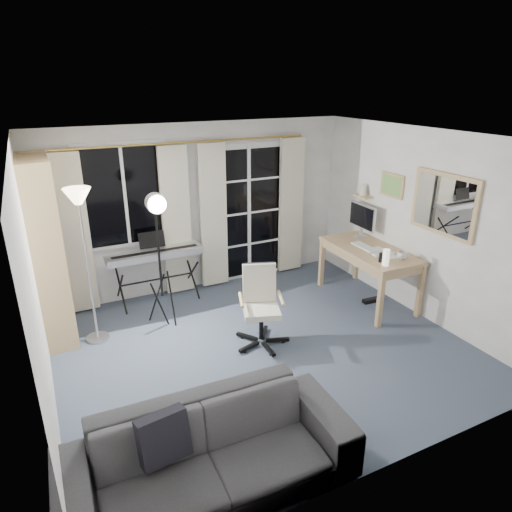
{
  "coord_description": "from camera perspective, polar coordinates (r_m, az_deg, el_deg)",
  "views": [
    {
      "loc": [
        -2.11,
        -4.07,
        2.94
      ],
      "look_at": [
        0.08,
        0.35,
        1.02
      ],
      "focal_mm": 32.0,
      "sensor_mm": 36.0,
      "label": 1
    }
  ],
  "objects": [
    {
      "name": "floor",
      "position": [
        5.45,
        0.88,
        -11.49
      ],
      "size": [
        4.5,
        4.0,
        0.02
      ],
      "primitive_type": "cube",
      "color": "#3D4659",
      "rests_on": "ground"
    },
    {
      "name": "window",
      "position": [
        6.3,
        -16.12,
        7.24
      ],
      "size": [
        1.2,
        0.08,
        1.4
      ],
      "color": "white",
      "rests_on": "floor"
    },
    {
      "name": "french_door",
      "position": [
        6.95,
        -1.01,
        5.3
      ],
      "size": [
        1.32,
        0.09,
        2.11
      ],
      "color": "white",
      "rests_on": "floor"
    },
    {
      "name": "curtains",
      "position": [
        6.53,
        -7.73,
        4.68
      ],
      "size": [
        3.6,
        0.07,
        2.13
      ],
      "color": "gold",
      "rests_on": "floor"
    },
    {
      "name": "bookshelf",
      "position": [
        5.8,
        -24.98,
        -0.06
      ],
      "size": [
        0.35,
        1.01,
        2.16
      ],
      "rotation": [
        0.0,
        0.0,
        0.0
      ],
      "color": "tan",
      "rests_on": "floor"
    },
    {
      "name": "torchiere_lamp",
      "position": [
        5.35,
        -21.04,
        4.14
      ],
      "size": [
        0.3,
        0.3,
        1.85
      ],
      "rotation": [
        0.0,
        0.0,
        0.03
      ],
      "color": "#B2B2B7",
      "rests_on": "floor"
    },
    {
      "name": "keyboard_piano",
      "position": [
        6.32,
        -12.53,
        0.14
      ],
      "size": [
        1.3,
        0.63,
        0.94
      ],
      "rotation": [
        0.0,
        0.0,
        0.0
      ],
      "color": "black",
      "rests_on": "floor"
    },
    {
      "name": "studio_light",
      "position": [
        5.46,
        -12.28,
        4.5
      ],
      "size": [
        0.31,
        0.35,
        1.75
      ],
      "rotation": [
        0.0,
        0.0,
        -0.02
      ],
      "color": "black",
      "rests_on": "floor"
    },
    {
      "name": "office_chair",
      "position": [
        5.34,
        0.52,
        -5.24
      ],
      "size": [
        0.65,
        0.66,
        0.94
      ],
      "rotation": [
        0.0,
        0.0,
        -0.34
      ],
      "color": "black",
      "rests_on": "floor"
    },
    {
      "name": "desk",
      "position": [
        6.45,
        13.99,
        0.13
      ],
      "size": [
        0.78,
        1.48,
        0.78
      ],
      "rotation": [
        0.0,
        0.0,
        -0.04
      ],
      "color": "tan",
      "rests_on": "floor"
    },
    {
      "name": "monitor",
      "position": [
        6.77,
        13.15,
        4.71
      ],
      "size": [
        0.19,
        0.56,
        0.49
      ],
      "rotation": [
        0.0,
        0.0,
        -0.04
      ],
      "color": "silver",
      "rests_on": "desk"
    },
    {
      "name": "desk_clutter",
      "position": [
        6.27,
        14.77,
        -1.27
      ],
      "size": [
        0.48,
        0.88,
        0.98
      ],
      "rotation": [
        0.0,
        0.0,
        -0.04
      ],
      "color": "white",
      "rests_on": "desk"
    },
    {
      "name": "mug",
      "position": [
        6.12,
        17.81,
        0.16
      ],
      "size": [
        0.13,
        0.11,
        0.13
      ],
      "primitive_type": "imported",
      "rotation": [
        0.0,
        0.0,
        -0.04
      ],
      "color": "silver",
      "rests_on": "desk"
    },
    {
      "name": "wall_mirror",
      "position": [
        5.87,
        22.43,
        5.99
      ],
      "size": [
        0.04,
        0.94,
        0.74
      ],
      "color": "tan",
      "rests_on": "floor"
    },
    {
      "name": "framed_print",
      "position": [
        6.47,
        16.65,
        8.47
      ],
      "size": [
        0.03,
        0.42,
        0.32
      ],
      "color": "tan",
      "rests_on": "floor"
    },
    {
      "name": "wall_shelf",
      "position": [
        6.84,
        13.24,
        7.78
      ],
      "size": [
        0.16,
        0.3,
        0.18
      ],
      "color": "tan",
      "rests_on": "floor"
    },
    {
      "name": "sofa",
      "position": [
        3.66,
        -5.86,
        -22.15
      ],
      "size": [
        2.22,
        0.72,
        0.86
      ],
      "rotation": [
        0.0,
        0.0,
        -0.04
      ],
      "color": "#2B2A2D",
      "rests_on": "floor"
    }
  ]
}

